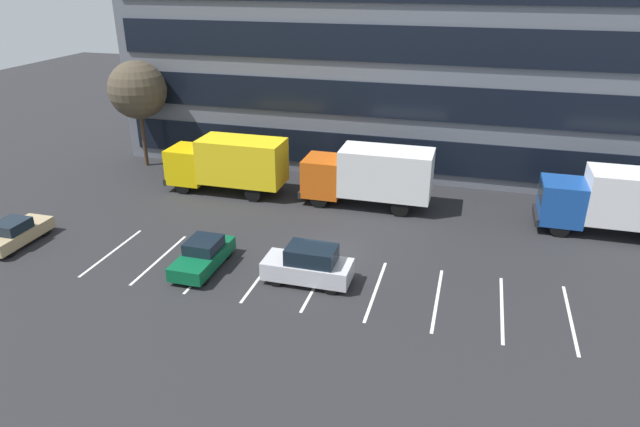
{
  "coord_description": "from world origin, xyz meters",
  "views": [
    {
      "loc": [
        6.36,
        -25.27,
        13.76
      ],
      "look_at": [
        -1.2,
        1.67,
        1.4
      ],
      "focal_mm": 31.62,
      "sensor_mm": 36.0,
      "label": 1
    }
  ],
  "objects_px": {
    "box_truck_yellow_all": "(228,162)",
    "suv_silver": "(309,265)",
    "sedan_tan": "(15,233)",
    "bare_tree": "(137,90)",
    "box_truck_blue": "(619,200)",
    "box_truck_orange": "(370,174)",
    "sedan_forest": "(203,255)"
  },
  "relations": [
    {
      "from": "box_truck_orange",
      "to": "sedan_tan",
      "type": "bearing_deg",
      "value": -148.94
    },
    {
      "from": "sedan_forest",
      "to": "bare_tree",
      "type": "distance_m",
      "value": 17.94
    },
    {
      "from": "bare_tree",
      "to": "box_truck_yellow_all",
      "type": "bearing_deg",
      "value": -22.16
    },
    {
      "from": "sedan_tan",
      "to": "sedan_forest",
      "type": "bearing_deg",
      "value": 1.9
    },
    {
      "from": "box_truck_yellow_all",
      "to": "box_truck_orange",
      "type": "xyz_separation_m",
      "value": [
        9.27,
        0.22,
        0.03
      ]
    },
    {
      "from": "box_truck_orange",
      "to": "sedan_forest",
      "type": "distance_m",
      "value": 11.9
    },
    {
      "from": "box_truck_blue",
      "to": "box_truck_yellow_all",
      "type": "relative_size",
      "value": 1.01
    },
    {
      "from": "box_truck_blue",
      "to": "sedan_tan",
      "type": "relative_size",
      "value": 2.01
    },
    {
      "from": "bare_tree",
      "to": "box_truck_blue",
      "type": "bearing_deg",
      "value": -6.39
    },
    {
      "from": "bare_tree",
      "to": "box_truck_orange",
      "type": "bearing_deg",
      "value": -10.17
    },
    {
      "from": "box_truck_blue",
      "to": "sedan_forest",
      "type": "distance_m",
      "value": 22.42
    },
    {
      "from": "sedan_tan",
      "to": "suv_silver",
      "type": "height_order",
      "value": "suv_silver"
    },
    {
      "from": "sedan_tan",
      "to": "bare_tree",
      "type": "height_order",
      "value": "bare_tree"
    },
    {
      "from": "sedan_forest",
      "to": "box_truck_orange",
      "type": "bearing_deg",
      "value": 57.64
    },
    {
      "from": "box_truck_orange",
      "to": "sedan_forest",
      "type": "bearing_deg",
      "value": -122.36
    },
    {
      "from": "sedan_tan",
      "to": "sedan_forest",
      "type": "relative_size",
      "value": 0.96
    },
    {
      "from": "box_truck_orange",
      "to": "suv_silver",
      "type": "height_order",
      "value": "box_truck_orange"
    },
    {
      "from": "box_truck_blue",
      "to": "sedan_tan",
      "type": "height_order",
      "value": "box_truck_blue"
    },
    {
      "from": "box_truck_orange",
      "to": "suv_silver",
      "type": "distance_m",
      "value": 10.01
    },
    {
      "from": "suv_silver",
      "to": "bare_tree",
      "type": "distance_m",
      "value": 21.63
    },
    {
      "from": "sedan_tan",
      "to": "box_truck_orange",
      "type": "bearing_deg",
      "value": 31.06
    },
    {
      "from": "box_truck_blue",
      "to": "sedan_forest",
      "type": "bearing_deg",
      "value": -154.58
    },
    {
      "from": "box_truck_blue",
      "to": "box_truck_orange",
      "type": "xyz_separation_m",
      "value": [
        -13.88,
        0.37,
        0.01
      ]
    },
    {
      "from": "suv_silver",
      "to": "sedan_forest",
      "type": "xyz_separation_m",
      "value": [
        -5.4,
        -0.09,
        -0.21
      ]
    },
    {
      "from": "box_truck_orange",
      "to": "suv_silver",
      "type": "xyz_separation_m",
      "value": [
        -0.92,
        -9.89,
        -1.18
      ]
    },
    {
      "from": "box_truck_yellow_all",
      "to": "box_truck_orange",
      "type": "distance_m",
      "value": 9.27
    },
    {
      "from": "box_truck_yellow_all",
      "to": "sedan_tan",
      "type": "xyz_separation_m",
      "value": [
        -7.9,
        -10.12,
        -1.39
      ]
    },
    {
      "from": "box_truck_orange",
      "to": "bare_tree",
      "type": "height_order",
      "value": "bare_tree"
    },
    {
      "from": "box_truck_blue",
      "to": "suv_silver",
      "type": "bearing_deg",
      "value": -147.26
    },
    {
      "from": "box_truck_yellow_all",
      "to": "suv_silver",
      "type": "xyz_separation_m",
      "value": [
        8.35,
        -9.67,
        -1.15
      ]
    },
    {
      "from": "sedan_tan",
      "to": "suv_silver",
      "type": "distance_m",
      "value": 16.26
    },
    {
      "from": "box_truck_orange",
      "to": "bare_tree",
      "type": "relative_size",
      "value": 1.04
    }
  ]
}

